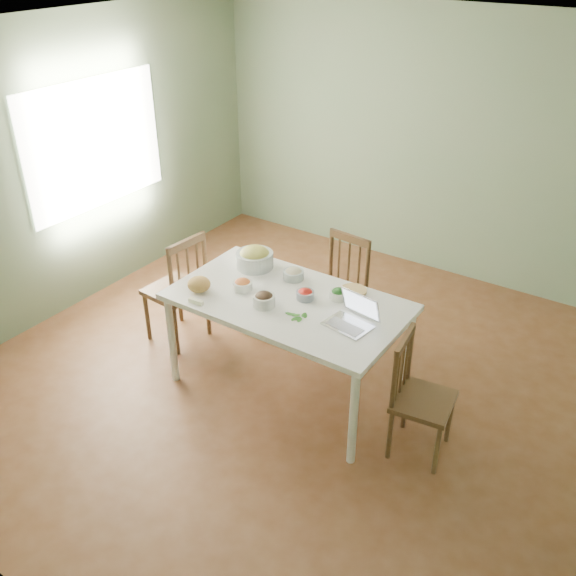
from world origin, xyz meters
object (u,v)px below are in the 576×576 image
Objects in this scene: laptop at (348,313)px; dining_table at (288,345)px; chair_left at (175,287)px; chair_right at (424,399)px; bowl_squash at (255,257)px; chair_far at (335,295)px; bread_boule at (199,284)px.

dining_table is at bearing -178.30° from laptop.
laptop is (1.79, -0.12, 0.42)m from chair_left.
chair_left is 3.26× the size of laptop.
chair_right is 2.91× the size of laptop.
chair_right reaches higher than dining_table.
chair_right is at bearing -11.52° from bowl_squash.
laptop is (0.56, -0.81, 0.44)m from chair_far.
laptop reaches higher than bowl_squash.
chair_left is 2.42m from chair_right.
chair_right is at bearing 91.56° from chair_left.
chair_left reaches higher than bread_boule.
chair_left is 0.77m from bread_boule.
chair_right is (1.18, -0.07, 0.05)m from dining_table.
chair_right is 3.02× the size of bowl_squash.
bowl_squash reaches higher than chair_right.
bowl_squash is (-0.52, 0.28, 0.51)m from dining_table.
chair_far is 1.08m from laptop.
bowl_squash is at bearing 151.72° from dining_table.
bread_boule is at bearing -116.10° from chair_far.
bread_boule reaches higher than dining_table.
laptop is (-0.62, -0.00, 0.48)m from chair_right.
bowl_squash is (-0.51, -0.46, 0.42)m from chair_far.
chair_far is 1.41m from chair_left.
dining_table is 1.24m from chair_left.
chair_left is at bearing -174.95° from laptop.
laptop is at bearing 9.78° from bread_boule.
chair_left is (-1.23, -0.69, 0.01)m from chair_far.
dining_table is 0.78m from bowl_squash.
dining_table is 1.92× the size of chair_right.
bread_boule reaches higher than chair_right.
chair_far is at bearing 133.64° from laptop.
bread_boule is (-0.63, -1.02, 0.39)m from chair_far.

